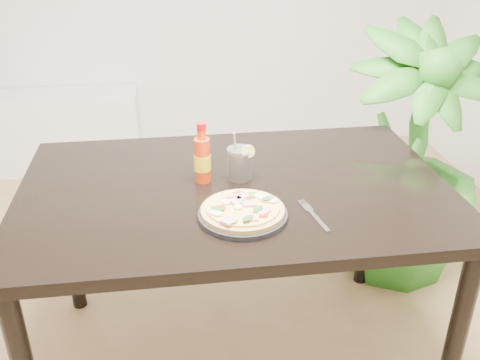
{
  "coord_description": "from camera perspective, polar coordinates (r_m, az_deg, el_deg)",
  "views": [
    {
      "loc": [
        0.11,
        -1.34,
        1.56
      ],
      "look_at": [
        0.31,
        0.07,
        0.83
      ],
      "focal_mm": 40.0,
      "sensor_mm": 36.0,
      "label": 1
    }
  ],
  "objects": [
    {
      "name": "houseplant",
      "position": [
        2.48,
        17.53,
        2.33
      ],
      "size": [
        0.66,
        0.66,
        1.15
      ],
      "primitive_type": "imported",
      "rotation": [
        0.0,
        0.0,
        0.03
      ],
      "color": "#2A761F",
      "rests_on": "ground"
    },
    {
      "name": "fork",
      "position": [
        1.59,
        7.8,
        -3.65
      ],
      "size": [
        0.05,
        0.19,
        0.0
      ],
      "rotation": [
        0.0,
        0.0,
        0.18
      ],
      "color": "silver",
      "rests_on": "dining_table"
    },
    {
      "name": "hot_sauce_bottle",
      "position": [
        1.74,
        -4.03,
        2.27
      ],
      "size": [
        0.06,
        0.06,
        0.2
      ],
      "rotation": [
        0.0,
        0.0,
        -0.23
      ],
      "color": "#EB390D",
      "rests_on": "dining_table"
    },
    {
      "name": "cola_cup",
      "position": [
        1.77,
        -0.07,
        1.71
      ],
      "size": [
        0.09,
        0.08,
        0.17
      ],
      "rotation": [
        0.0,
        0.0,
        -0.38
      ],
      "color": "black",
      "rests_on": "dining_table"
    },
    {
      "name": "plant_pot",
      "position": [
        2.7,
        16.17,
        -6.65
      ],
      "size": [
        0.28,
        0.28,
        0.22
      ],
      "primitive_type": "cylinder",
      "color": "brown",
      "rests_on": "ground"
    },
    {
      "name": "plate",
      "position": [
        1.57,
        0.29,
        -3.75
      ],
      "size": [
        0.26,
        0.26,
        0.02
      ],
      "primitive_type": "cylinder",
      "color": "black",
      "rests_on": "dining_table"
    },
    {
      "name": "media_console",
      "position": [
        3.77,
        -21.43,
        4.76
      ],
      "size": [
        1.4,
        0.34,
        0.5
      ],
      "primitive_type": "cube",
      "color": "white",
      "rests_on": "ground"
    },
    {
      "name": "dining_table",
      "position": [
        1.79,
        -0.53,
        -2.93
      ],
      "size": [
        1.4,
        0.9,
        0.75
      ],
      "color": "black",
      "rests_on": "ground"
    },
    {
      "name": "pizza",
      "position": [
        1.56,
        0.31,
        -3.12
      ],
      "size": [
        0.25,
        0.25,
        0.03
      ],
      "color": "tan",
      "rests_on": "plate"
    }
  ]
}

